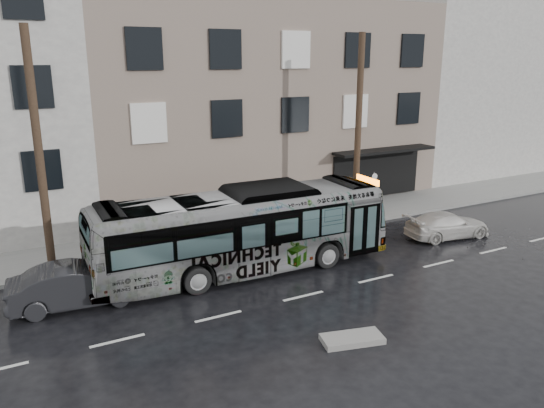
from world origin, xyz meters
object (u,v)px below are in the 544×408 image
(white_sedan, at_px, (447,225))
(sign_post, at_px, (373,196))
(utility_pole_rear, at_px, (39,157))
(dark_sedan, at_px, (78,285))
(bus, at_px, (242,231))
(utility_pole_front, at_px, (358,131))

(white_sedan, bearing_deg, sign_post, 31.15)
(utility_pole_rear, distance_m, dark_sedan, 4.87)
(sign_post, xyz_separation_m, bus, (-8.49, -2.73, 0.28))
(white_sedan, distance_m, dark_sedan, 16.15)
(bus, distance_m, dark_sedan, 6.19)
(utility_pole_front, distance_m, sign_post, 3.48)
(utility_pole_rear, relative_size, white_sedan, 2.22)
(utility_pole_front, distance_m, dark_sedan, 14.35)
(utility_pole_front, xyz_separation_m, utility_pole_rear, (-14.00, 0.00, 0.00))
(white_sedan, relative_size, dark_sedan, 0.92)
(dark_sedan, bearing_deg, sign_post, -74.01)
(sign_post, relative_size, white_sedan, 0.59)
(sign_post, bearing_deg, utility_pole_rear, 180.00)
(dark_sedan, bearing_deg, utility_pole_front, -73.14)
(white_sedan, bearing_deg, utility_pole_rear, 85.75)
(dark_sedan, bearing_deg, bus, -83.97)
(utility_pole_rear, height_order, sign_post, utility_pole_rear)
(utility_pole_rear, distance_m, white_sedan, 17.48)
(utility_pole_rear, height_order, bus, utility_pole_rear)
(utility_pole_rear, bearing_deg, dark_sedan, -80.12)
(utility_pole_front, relative_size, white_sedan, 2.22)
(utility_pole_front, bearing_deg, white_sedan, -53.41)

